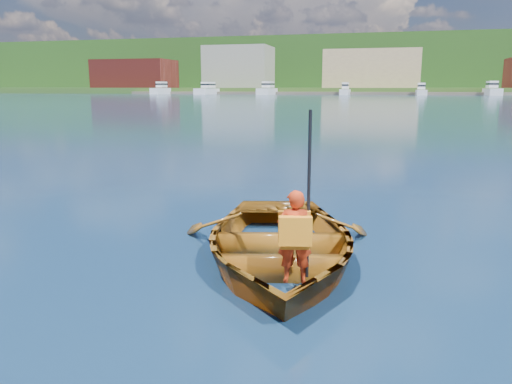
% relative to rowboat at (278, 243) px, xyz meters
% --- Properties ---
extents(ground, '(600.00, 600.00, 0.00)m').
position_rel_rowboat_xyz_m(ground, '(0.69, 0.42, -0.25)').
color(ground, '#162D41').
rests_on(ground, ground).
extents(rowboat, '(3.55, 4.38, 0.80)m').
position_rel_rowboat_xyz_m(rowboat, '(0.00, 0.00, 0.00)').
color(rowboat, brown).
rests_on(rowboat, ground).
extents(child_paddler, '(0.41, 0.41, 1.81)m').
position_rel_rowboat_xyz_m(child_paddler, '(0.35, -0.84, 0.37)').
color(child_paddler, red).
rests_on(child_paddler, ground).
extents(shoreline, '(400.00, 140.00, 22.00)m').
position_rel_rowboat_xyz_m(shoreline, '(0.69, 237.03, 10.07)').
color(shoreline, '#2F5523').
rests_on(shoreline, ground).
extents(dock, '(160.05, 7.39, 0.80)m').
position_rel_rowboat_xyz_m(dock, '(-1.67, 148.42, 0.15)').
color(dock, brown).
rests_on(dock, ground).
extents(waterfront_buildings, '(202.00, 16.00, 14.00)m').
position_rel_rowboat_xyz_m(waterfront_buildings, '(-7.05, 165.42, 7.49)').
color(waterfront_buildings, maroon).
rests_on(waterfront_buildings, ground).
extents(marina_yachts, '(140.06, 13.51, 4.21)m').
position_rel_rowboat_xyz_m(marina_yachts, '(0.65, 143.74, 1.13)').
color(marina_yachts, white).
rests_on(marina_yachts, ground).
extents(hillside_trees, '(283.00, 84.67, 25.46)m').
position_rel_rowboat_xyz_m(hillside_trees, '(0.12, 234.77, 16.91)').
color(hillside_trees, '#382314').
rests_on(hillside_trees, ground).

